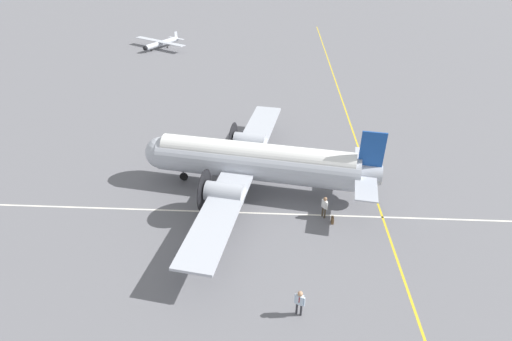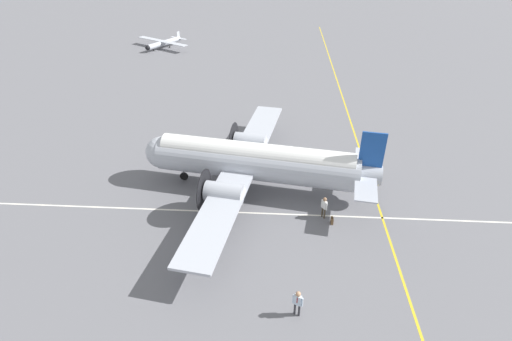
% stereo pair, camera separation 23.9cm
% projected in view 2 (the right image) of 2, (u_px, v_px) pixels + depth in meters
% --- Properties ---
extents(ground_plane, '(300.00, 300.00, 0.00)m').
position_uv_depth(ground_plane, '(256.00, 189.00, 32.82)').
color(ground_plane, slate).
extents(apron_line_eastwest, '(120.00, 0.16, 0.01)m').
position_uv_depth(apron_line_eastwest, '(374.00, 193.00, 32.33)').
color(apron_line_eastwest, gold).
rests_on(apron_line_eastwest, ground_plane).
extents(apron_line_northsouth, '(0.16, 120.00, 0.01)m').
position_uv_depth(apron_line_northsouth, '(253.00, 213.00, 30.10)').
color(apron_line_northsouth, silver).
rests_on(apron_line_northsouth, ground_plane).
extents(airliner_main, '(23.72, 18.89, 6.10)m').
position_uv_depth(airliner_main, '(250.00, 161.00, 31.52)').
color(airliner_main, '#ADB2BC').
rests_on(airliner_main, ground_plane).
extents(crew_foreground, '(0.35, 0.58, 1.82)m').
position_uv_depth(crew_foreground, '(298.00, 301.00, 21.74)').
color(crew_foreground, '#2D2D33').
rests_on(crew_foreground, ground_plane).
extents(passenger_boarding, '(0.51, 0.41, 1.80)m').
position_uv_depth(passenger_boarding, '(324.00, 205.00, 29.09)').
color(passenger_boarding, '#473D2D').
rests_on(passenger_boarding, ground_plane).
extents(suitcase_near_door, '(0.44, 0.16, 0.53)m').
position_uv_depth(suitcase_near_door, '(332.00, 220.00, 28.96)').
color(suitcase_near_door, brown).
rests_on(suitcase_near_door, ground_plane).
extents(light_aircraft_distant, '(7.86, 9.93, 2.08)m').
position_uv_depth(light_aircraft_distant, '(163.00, 43.00, 68.83)').
color(light_aircraft_distant, '#B7BCC6').
rests_on(light_aircraft_distant, ground_plane).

